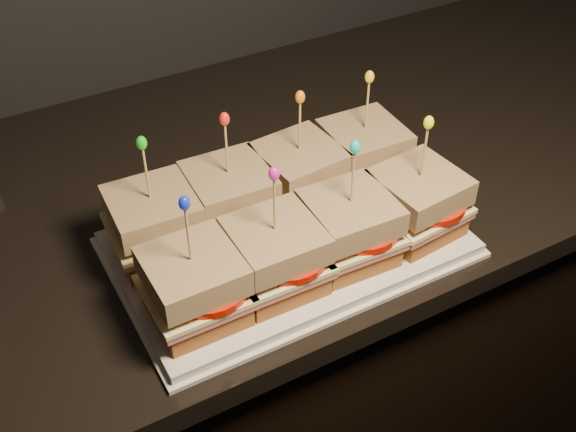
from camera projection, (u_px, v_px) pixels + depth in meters
cabinet at (234, 392)px, 1.33m from camera, size 2.61×0.62×0.91m
granite_slab at (218, 191)px, 1.03m from camera, size 2.65×0.66×0.03m
platter at (288, 244)px, 0.90m from camera, size 0.42×0.26×0.02m
platter_rim at (288, 248)px, 0.91m from camera, size 0.43×0.27×0.01m
sandwich_0_bread_bot at (157, 242)px, 0.87m from camera, size 0.10×0.10×0.03m
sandwich_0_ham at (155, 231)px, 0.86m from camera, size 0.11×0.11×0.01m
sandwich_0_cheese at (155, 227)px, 0.86m from camera, size 0.11×0.11×0.01m
sandwich_0_tomato at (165, 222)px, 0.85m from camera, size 0.10×0.10×0.01m
sandwich_0_bread_top at (152, 208)px, 0.84m from camera, size 0.10×0.10×0.03m
sandwich_0_pick at (147, 176)px, 0.81m from camera, size 0.00×0.00×0.09m
sandwich_0_frill at (142, 143)px, 0.78m from camera, size 0.01×0.01×0.02m
sandwich_1_bread_bot at (231, 216)px, 0.91m from camera, size 0.10×0.10×0.03m
sandwich_1_ham at (230, 206)px, 0.90m from camera, size 0.11×0.11×0.01m
sandwich_1_cheese at (230, 201)px, 0.89m from camera, size 0.11×0.11×0.01m
sandwich_1_tomato at (240, 196)px, 0.89m from camera, size 0.10×0.10×0.01m
sandwich_1_bread_top at (229, 183)px, 0.88m from camera, size 0.10×0.10×0.03m
sandwich_1_pick at (227, 152)px, 0.85m from camera, size 0.00×0.00×0.09m
sandwich_1_frill at (224, 119)px, 0.82m from camera, size 0.01×0.01×0.02m
sandwich_2_bread_bot at (299, 193)px, 0.95m from camera, size 0.10×0.10×0.03m
sandwich_2_ham at (299, 182)px, 0.94m from camera, size 0.11×0.11×0.01m
sandwich_2_cheese at (299, 178)px, 0.93m from camera, size 0.12×0.11×0.01m
sandwich_2_tomato at (310, 173)px, 0.93m from camera, size 0.10×0.10×0.01m
sandwich_2_bread_top at (299, 160)px, 0.91m from camera, size 0.11×0.11×0.03m
sandwich_2_pick at (300, 129)px, 0.88m from camera, size 0.00×0.00×0.09m
sandwich_2_frill at (300, 97)px, 0.85m from camera, size 0.01×0.01×0.02m
sandwich_3_bread_bot at (362, 171)px, 0.98m from camera, size 0.10×0.10×0.03m
sandwich_3_ham at (363, 161)px, 0.97m from camera, size 0.11×0.10×0.01m
sandwich_3_cheese at (363, 156)px, 0.97m from camera, size 0.11×0.11×0.01m
sandwich_3_tomato at (373, 152)px, 0.96m from camera, size 0.10×0.10×0.01m
sandwich_3_bread_top at (364, 139)px, 0.95m from camera, size 0.10×0.10×0.03m
sandwich_3_pick at (367, 108)px, 0.92m from camera, size 0.00×0.00×0.09m
sandwich_3_frill at (370, 77)px, 0.89m from camera, size 0.01×0.01×0.02m
sandwich_4_bread_bot at (196, 305)px, 0.79m from camera, size 0.10×0.10×0.03m
sandwich_4_ham at (195, 294)px, 0.78m from camera, size 0.11×0.10×0.01m
sandwich_4_cheese at (195, 290)px, 0.78m from camera, size 0.11×0.10×0.01m
sandwich_4_tomato at (207, 284)px, 0.77m from camera, size 0.10×0.10×0.01m
sandwich_4_bread_top at (192, 271)px, 0.76m from camera, size 0.10×0.10×0.03m
sandwich_4_pick at (188, 238)px, 0.73m from camera, size 0.00×0.00×0.09m
sandwich_4_frill at (184, 203)px, 0.70m from camera, size 0.01×0.01×0.02m
sandwich_5_bread_bot at (276, 274)px, 0.83m from camera, size 0.10×0.10×0.03m
sandwich_5_ham at (275, 263)px, 0.82m from camera, size 0.11×0.10×0.01m
sandwich_5_cheese at (275, 259)px, 0.81m from camera, size 0.11×0.10×0.01m
sandwich_5_tomato at (287, 254)px, 0.81m from camera, size 0.10×0.10×0.01m
sandwich_5_bread_top at (275, 240)px, 0.80m from camera, size 0.10×0.10×0.03m
sandwich_5_pick at (274, 208)px, 0.77m from camera, size 0.00×0.00×0.09m
sandwich_5_frill at (274, 174)px, 0.74m from camera, size 0.01×0.01×0.02m
sandwich_6_bread_bot at (348, 246)px, 0.87m from camera, size 0.10×0.10×0.03m
sandwich_6_ham at (349, 235)px, 0.86m from camera, size 0.11×0.11×0.01m
sandwich_6_cheese at (349, 231)px, 0.85m from camera, size 0.11×0.11×0.01m
sandwich_6_tomato at (361, 226)px, 0.85m from camera, size 0.10×0.10×0.01m
sandwich_6_bread_top at (350, 212)px, 0.83m from camera, size 0.10×0.10×0.03m
sandwich_6_pick at (353, 180)px, 0.80m from camera, size 0.00×0.00×0.09m
sandwich_6_frill at (355, 147)px, 0.77m from camera, size 0.01×0.01×0.02m
sandwich_7_bread_bot at (414, 220)px, 0.90m from camera, size 0.10×0.10×0.03m
sandwich_7_ham at (416, 210)px, 0.89m from camera, size 0.11×0.11×0.01m
sandwich_7_cheese at (417, 205)px, 0.89m from camera, size 0.12×0.11×0.01m
sandwich_7_tomato at (428, 200)px, 0.88m from camera, size 0.10×0.10×0.01m
sandwich_7_bread_top at (419, 187)px, 0.87m from camera, size 0.11×0.11×0.03m
sandwich_7_pick at (424, 155)px, 0.84m from camera, size 0.00×0.00×0.09m
sandwich_7_frill at (429, 123)px, 0.81m from camera, size 0.01×0.01×0.02m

